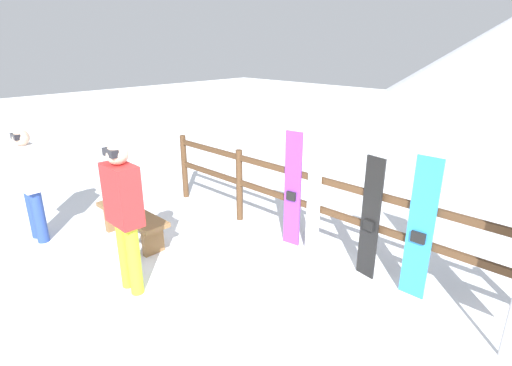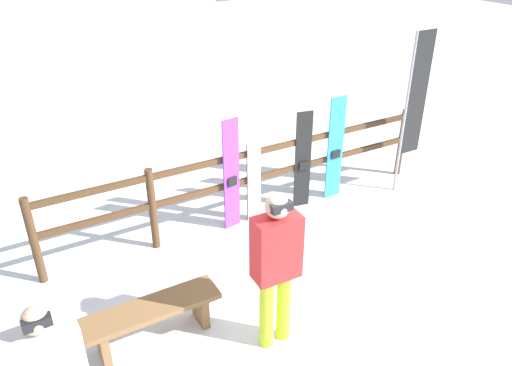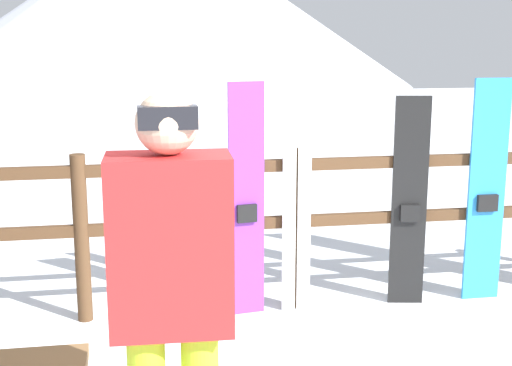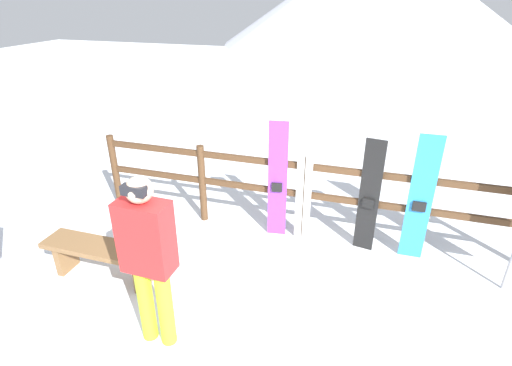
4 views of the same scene
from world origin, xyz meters
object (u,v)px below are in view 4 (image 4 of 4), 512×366
Objects in this scene: snowboard_purple at (277,181)px; snowboard_black_stripe at (369,197)px; person_red at (148,253)px; snowboard_blue at (420,200)px; ski_pair_white at (304,178)px; bench at (101,254)px.

snowboard_purple is 1.15m from snowboard_black_stripe.
person_red is 1.07× the size of snowboard_blue.
ski_pair_white is at bearing 65.74° from person_red.
snowboard_purple is (0.60, 2.09, -0.20)m from person_red.
ski_pair_white is at bearing 179.75° from snowboard_black_stripe.
snowboard_blue reaches higher than snowboard_black_stripe.
ski_pair_white reaches higher than snowboard_purple.
person_red is 3.13m from snowboard_blue.
bench is 3.19m from snowboard_black_stripe.
snowboard_blue is at bearing 23.68° from bench.
snowboard_purple is at bearing 74.00° from person_red.
ski_pair_white reaches higher than snowboard_black_stripe.
bench is 0.80× the size of person_red.
snowboard_black_stripe is (1.15, -0.00, -0.05)m from snowboard_purple.
snowboard_blue reaches higher than bench.
snowboard_blue is (0.57, 0.00, 0.06)m from snowboard_black_stripe.
snowboard_blue is at bearing 42.09° from person_red.
person_red is 2.19m from snowboard_purple.
ski_pair_white is (0.34, 0.00, 0.09)m from snowboard_purple.
snowboard_purple is at bearing -179.45° from ski_pair_white.
snowboard_black_stripe is at bearing -179.99° from snowboard_blue.
ski_pair_white is 1.37m from snowboard_blue.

